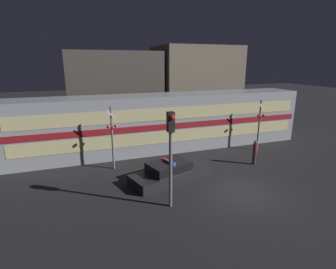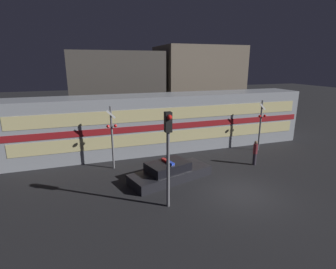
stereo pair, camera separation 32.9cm
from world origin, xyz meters
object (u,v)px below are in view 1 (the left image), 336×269
Objects in this scene: crossing_signal_near at (259,123)px; traffic_light_corner at (171,146)px; police_car at (171,172)px; pedestrian at (255,152)px; train at (165,122)px.

crossing_signal_near is 11.01m from traffic_light_corner.
pedestrian is (6.14, 0.34, 0.42)m from police_car.
traffic_light_corner is at bearing -107.60° from train.
police_car is 8.99m from crossing_signal_near.
train is 4.96× the size of traffic_light_corner.
traffic_light_corner is at bearing -156.30° from pedestrian.
pedestrian is 0.43× the size of crossing_signal_near.
pedestrian is at bearing -13.10° from police_car.
crossing_signal_near is (8.36, 2.83, 1.74)m from police_car.
traffic_light_corner reaches higher than train.
traffic_light_corner is (-2.67, -8.40, 0.89)m from train.
traffic_light_corner reaches higher than pedestrian.
pedestrian is 0.37× the size of traffic_light_corner.
police_car is at bearing -106.12° from train.
train reaches higher than pedestrian.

